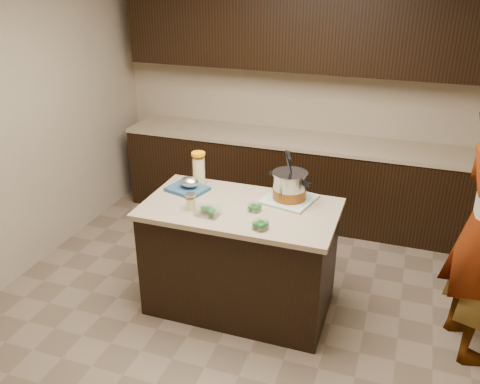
# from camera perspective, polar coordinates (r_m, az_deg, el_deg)

# --- Properties ---
(ground_plane) EXTENTS (4.00, 4.00, 0.00)m
(ground_plane) POSITION_cam_1_polar(r_m,az_deg,el_deg) (4.28, 0.00, -12.50)
(ground_plane) COLOR brown
(ground_plane) RESTS_ON ground
(room_shell) EXTENTS (4.04, 4.04, 2.72)m
(room_shell) POSITION_cam_1_polar(r_m,az_deg,el_deg) (3.52, 0.00, 10.34)
(room_shell) COLOR tan
(room_shell) RESTS_ON ground
(back_cabinets) EXTENTS (3.60, 0.63, 2.33)m
(back_cabinets) POSITION_cam_1_polar(r_m,az_deg,el_deg) (5.34, 6.17, 6.62)
(back_cabinets) COLOR black
(back_cabinets) RESTS_ON ground
(island) EXTENTS (1.46, 0.81, 0.90)m
(island) POSITION_cam_1_polar(r_m,az_deg,el_deg) (4.02, 0.00, -7.37)
(island) COLOR black
(island) RESTS_ON ground
(dish_towel) EXTENTS (0.43, 0.43, 0.02)m
(dish_towel) POSITION_cam_1_polar(r_m,az_deg,el_deg) (3.91, 5.52, -0.80)
(dish_towel) COLOR #5A865E
(dish_towel) RESTS_ON island
(stock_pot) EXTENTS (0.36, 0.35, 0.38)m
(stock_pot) POSITION_cam_1_polar(r_m,az_deg,el_deg) (3.87, 5.58, 0.52)
(stock_pot) COLOR #B7B7BC
(stock_pot) RESTS_ON dish_towel
(lemonade_pitcher) EXTENTS (0.13, 0.13, 0.27)m
(lemonade_pitcher) POSITION_cam_1_polar(r_m,az_deg,el_deg) (4.14, -4.65, 2.51)
(lemonade_pitcher) COLOR #DCDB86
(lemonade_pitcher) RESTS_ON island
(mason_jar) EXTENTS (0.10, 0.10, 0.13)m
(mason_jar) POSITION_cam_1_polar(r_m,az_deg,el_deg) (3.75, -5.56, -1.12)
(mason_jar) COLOR #DCDB86
(mason_jar) RESTS_ON island
(broccoli_tub_left) EXTENTS (0.14, 0.14, 0.05)m
(broccoli_tub_left) POSITION_cam_1_polar(r_m,az_deg,el_deg) (3.73, 1.66, -1.80)
(broccoli_tub_left) COLOR silver
(broccoli_tub_left) RESTS_ON island
(broccoli_tub_right) EXTENTS (0.12, 0.12, 0.06)m
(broccoli_tub_right) POSITION_cam_1_polar(r_m,az_deg,el_deg) (3.49, 2.33, -3.76)
(broccoli_tub_right) COLOR silver
(broccoli_tub_right) RESTS_ON island
(broccoli_tub_rect) EXTENTS (0.18, 0.14, 0.06)m
(broccoli_tub_rect) POSITION_cam_1_polar(r_m,az_deg,el_deg) (3.67, -3.65, -2.19)
(broccoli_tub_rect) COLOR silver
(broccoli_tub_rect) RESTS_ON island
(blue_tray) EXTENTS (0.35, 0.31, 0.11)m
(blue_tray) POSITION_cam_1_polar(r_m,az_deg,el_deg) (4.06, -5.84, 0.63)
(blue_tray) COLOR navy
(blue_tray) RESTS_ON island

